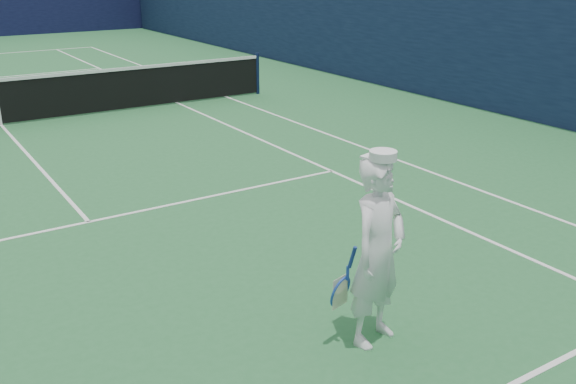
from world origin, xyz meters
name	(u,v)px	position (x,y,z in m)	size (l,w,h in m)	color
ground	(1,126)	(0.00, 0.00, 0.00)	(80.00, 80.00, 0.00)	#266535
court_markings	(1,125)	(0.00, 0.00, 0.00)	(11.03, 23.83, 0.01)	white
tennis_player	(378,252)	(1.44, -10.70, 0.90)	(0.85, 0.59, 1.85)	white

